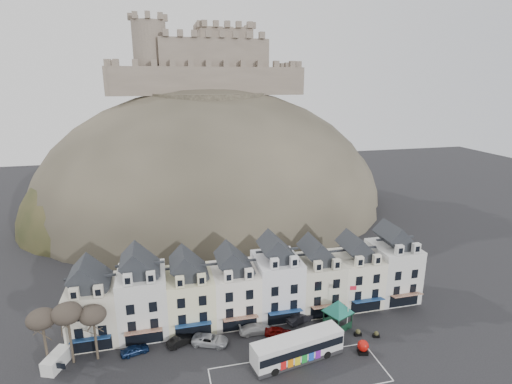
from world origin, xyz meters
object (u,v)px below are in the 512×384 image
Objects in this scene: car_silver at (210,340)px; red_buoy at (363,347)px; white_van at (57,360)px; car_white at (255,329)px; car_maroon at (278,332)px; car_black at (181,340)px; car_charcoal at (300,318)px; flagpole at (349,304)px; car_navy at (135,350)px; bus_shelter at (338,306)px; bus at (298,347)px.

red_buoy is at bearing -86.83° from car_silver.
car_white is at bearing 24.29° from white_van.
car_white is 1.20× the size of car_maroon.
car_black is 0.90× the size of car_charcoal.
car_white is at bearing 169.61° from flagpole.
car_charcoal reaches higher than car_navy.
car_silver reaches higher than car_white.
car_white is at bearing 149.28° from red_buoy.
car_white is (-13.13, 7.80, -0.29)m from red_buoy.
red_buoy is at bearing 12.51° from white_van.
car_black is at bearing 103.94° from car_maroon.
flagpole reaches higher than car_navy.
flagpole reaches higher than bus_shelter.
car_charcoal is at bearing 129.91° from bus_shelter.
car_navy is 20.04m from car_maroon.
bus reaches higher than red_buoy.
bus_shelter is 29.38m from car_navy.
red_buoy is (0.84, -6.31, -2.52)m from bus_shelter.
car_charcoal reaches higher than car_maroon.
car_charcoal is (14.08, 2.04, 0.03)m from car_silver.
bus is at bearing 11.08° from white_van.
car_maroon is (-10.40, 0.98, -3.57)m from flagpole.
bus is 2.89× the size of white_van.
white_van is at bearing 111.48° from car_silver.
car_black is at bearing 174.56° from flagpole.
white_van is at bearing 91.13° from car_white.
car_charcoal is (-4.97, 2.50, -2.75)m from bus_shelter.
car_black is at bearing 144.35° from bus.
car_white is (16.93, 0.65, 0.05)m from car_navy.
car_silver is (19.83, -0.16, -0.23)m from white_van.
car_charcoal is at bearing -109.23° from car_black.
red_buoy is 0.26× the size of flagpole.
flagpole is (0.36, 5.33, 3.26)m from red_buoy.
bus is 10.05m from bus_shelter.
car_black is (-24.19, 2.30, -3.57)m from flagpole.
bus_shelter is (8.26, 5.51, 1.53)m from bus.
car_navy is 0.78× the size of car_white.
white_van is 0.94× the size of car_white.
car_maroon is at bearing 100.60° from car_charcoal.
car_silver is 6.84m from car_white.
red_buoy is at bearing -15.77° from bus.
bus_shelter is 1.44× the size of car_charcoal.
bus is 3.26× the size of car_maroon.
bus_shelter is 12.70m from car_white.
white_van is (-30.62, 6.14, -1.03)m from bus.
car_white is at bearing 109.16° from bus.
car_charcoal is (18.02, 1.18, 0.07)m from car_black.
car_charcoal is (3.29, 8.01, -1.22)m from bus.
bus_shelter reaches higher than bus.
red_buoy is 10.55m from car_charcoal.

